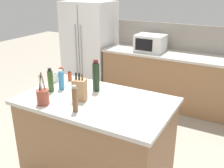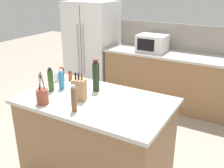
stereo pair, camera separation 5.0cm
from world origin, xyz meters
The scene contains 14 objects.
back_counter_run centered at (0.30, 2.20, 0.47)m, with size 2.72×0.66×0.94m.
wall_backsplash centered at (0.30, 2.52, 1.17)m, with size 2.68×0.03×0.46m, color gray.
kitchen_island centered at (0.00, 0.00, 0.47)m, with size 1.57×0.95×0.94m.
refrigerator centered at (-1.57, 2.25, 0.87)m, with size 0.94×0.75×1.74m.
microwave centered at (-0.26, 2.20, 1.08)m, with size 0.49×0.39×0.28m.
knife_block centered at (-0.13, -0.09, 1.05)m, with size 0.15×0.13×0.29m.
utensil_crock centered at (-0.39, -0.34, 1.02)m, with size 0.12×0.12×0.32m.
dish_soap_bottle centered at (-0.48, 0.05, 1.05)m, with size 0.06×0.06×0.23m.
olive_oil_bottle centered at (-0.54, -0.06, 1.07)m, with size 0.06×0.06×0.27m.
pepper_grinder centered at (-0.02, -0.32, 1.06)m, with size 0.05×0.05×0.26m.
soy_sauce_bottle centered at (-0.63, 0.24, 1.02)m, with size 0.06×0.06×0.18m.
wine_bottle centered at (-0.12, 0.20, 1.11)m, with size 0.08×0.08×0.35m.
salt_shaker centered at (-0.69, 0.19, 1.00)m, with size 0.05×0.05×0.12m.
spice_jar_paprika centered at (-0.58, 0.32, 0.99)m, with size 0.05×0.05×0.11m.
Camera 2 is at (1.38, -2.04, 2.06)m, focal length 42.00 mm.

